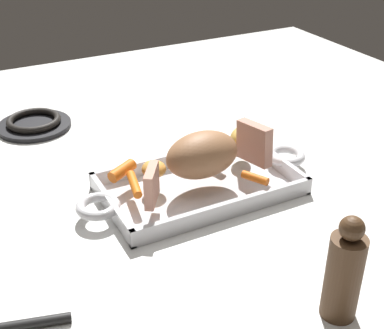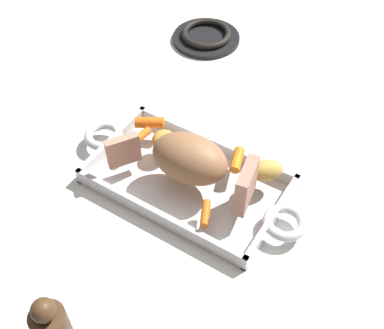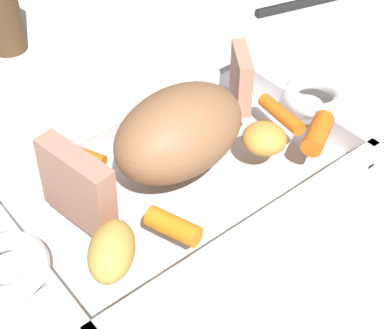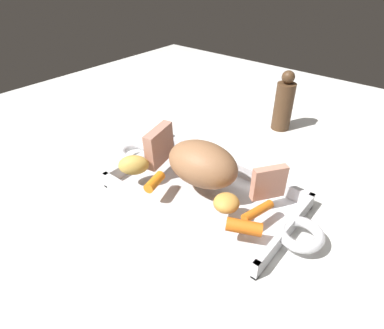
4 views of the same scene
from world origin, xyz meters
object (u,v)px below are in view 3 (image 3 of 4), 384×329
Objects in this scene: roasting_dish at (184,178)px; roast_slice_outer at (241,78)px; baby_carrot_center_left at (281,114)px; baby_carrot_southwest at (173,226)px; potato_golden_large at (264,138)px; pork_roast at (176,130)px; baby_carrot_center_right at (82,155)px; potato_near_roast at (112,251)px; roast_slice_thin at (78,188)px; baby_carrot_northeast at (318,133)px.

roasting_dish is 7.51× the size of roast_slice_outer.
roast_slice_outer is 0.06m from baby_carrot_center_left.
potato_golden_large is (0.14, 0.03, 0.00)m from baby_carrot_southwest.
roasting_dish is 3.32× the size of pork_roast.
baby_carrot_center_right is at bearing 95.22° from baby_carrot_southwest.
pork_roast is 2.27× the size of roast_slice_outer.
pork_roast is at bearing 153.14° from potato_golden_large.
potato_near_roast is at bearing -153.09° from roasting_dish.
roast_slice_thin is 1.50× the size of baby_carrot_center_right.
roast_slice_thin is 1.52× the size of baby_carrot_southwest.
roast_slice_thin is (-0.11, -0.01, -0.00)m from pork_roast.
baby_carrot_southwest is 0.99× the size of baby_carrot_center_right.
potato_near_roast is (-0.25, -0.05, 0.01)m from baby_carrot_center_left.
baby_carrot_center_right is at bearing 139.81° from pork_roast.
baby_carrot_center_right is (-0.01, 0.14, -0.00)m from baby_carrot_southwest.
potato_near_roast is 0.21m from potato_golden_large.
roasting_dish is at bearing 153.79° from baby_carrot_northeast.
baby_carrot_northeast is at bearing -26.21° from roasting_dish.
baby_carrot_center_right is 0.14m from potato_near_roast.
potato_near_roast is (-0.26, -0.00, 0.01)m from baby_carrot_northeast.
roast_slice_thin reaches higher than roast_slice_outer.
roasting_dish is 0.09m from potato_golden_large.
roast_slice_thin reaches higher than potato_golden_large.
baby_carrot_center_right is at bearing 158.54° from baby_carrot_center_left.
baby_carrot_center_left is at bearing -77.92° from roast_slice_outer.
potato_golden_large reaches higher than roasting_dish.
baby_carrot_southwest is at bearing -52.15° from roast_slice_thin.
potato_near_roast reaches higher than baby_carrot_northeast.
roast_slice_outer is at bearing 16.69° from pork_roast.
potato_near_roast is at bearing -98.08° from roast_slice_thin.
roast_slice_thin is 0.09m from baby_carrot_southwest.
roast_slice_outer is at bearing 64.06° from potato_golden_large.
roasting_dish is 0.11m from baby_carrot_center_right.
baby_carrot_southwest is 0.14m from baby_carrot_center_right.
roasting_dish is at bearing 173.91° from baby_carrot_center_left.
baby_carrot_northeast is (0.13, -0.06, 0.03)m from roasting_dish.
baby_carrot_center_left is 1.11× the size of potato_near_roast.
roast_slice_outer is 0.21m from baby_carrot_southwest.
baby_carrot_southwest is (-0.20, -0.00, -0.00)m from baby_carrot_northeast.
roast_slice_outer is at bearing -7.86° from baby_carrot_center_right.
roast_slice_thin is at bearing -169.92° from roast_slice_outer.
roasting_dish is 9.15× the size of baby_carrot_center_right.
baby_carrot_southwest reaches higher than baby_carrot_center_right.
baby_carrot_center_right reaches higher than roasting_dish.
roast_slice_thin reaches higher than baby_carrot_northeast.
roast_slice_outer is 1.23× the size of baby_carrot_southwest.
potato_golden_large is (0.20, -0.04, -0.02)m from roast_slice_thin.
baby_carrot_southwest is at bearing -164.02° from baby_carrot_center_left.
baby_carrot_northeast is at bearing -81.81° from roast_slice_outer.
potato_golden_large is (-0.05, 0.03, 0.00)m from baby_carrot_northeast.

